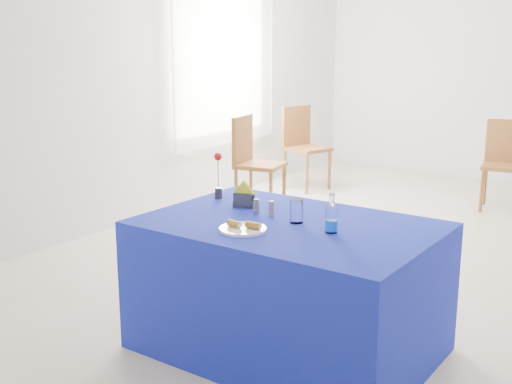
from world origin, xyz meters
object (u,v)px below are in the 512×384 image
blue_table (288,287)px  chair_win_b (302,141)px  water_bottle (331,219)px  chair_bg_left (505,158)px  chair_win_a (252,157)px  plate (243,229)px

blue_table → chair_win_b: bearing=120.1°
water_bottle → chair_win_b: (-2.42, 3.72, -0.26)m
blue_table → chair_bg_left: size_ratio=1.70×
chair_win_a → plate: bearing=-157.7°
blue_table → chair_win_b: chair_win_b is taller
blue_table → water_bottle: water_bottle is taller
plate → chair_win_b: 4.45m
chair_win_b → chair_bg_left: bearing=-66.0°
blue_table → chair_win_a: (-1.99, 2.44, 0.20)m
chair_win_a → chair_win_b: chair_win_a is taller
plate → water_bottle: water_bottle is taller
blue_table → chair_win_a: bearing=129.2°
blue_table → chair_bg_left: chair_bg_left is taller
chair_bg_left → chair_win_a: 2.67m
chair_win_b → water_bottle: bearing=-132.4°
water_bottle → chair_bg_left: bearing=92.2°
blue_table → chair_bg_left: 4.07m
blue_table → water_bottle: bearing=-7.3°
plate → water_bottle: 0.47m
blue_table → water_bottle: (0.29, -0.04, 0.45)m
chair_win_b → blue_table: bearing=-135.4°
plate → chair_bg_left: (0.24, 4.34, -0.22)m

